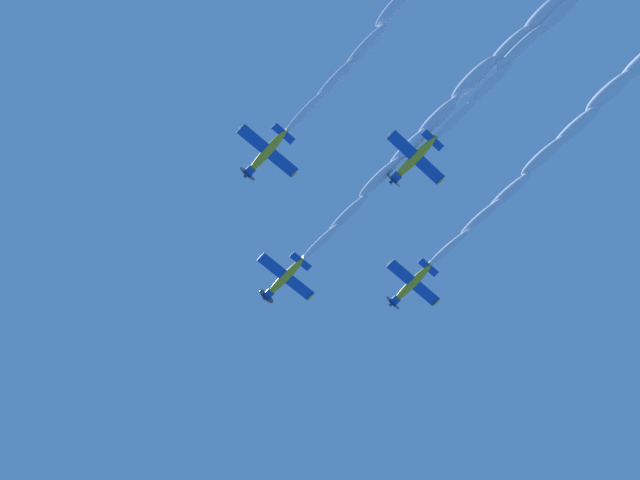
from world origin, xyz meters
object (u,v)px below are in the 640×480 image
object	(u,v)px
airplane_left_wingman	(266,153)
airplane_right_wingman	(411,285)
airplane_lead	(284,279)
airplane_slot_tail	(413,160)

from	to	relation	value
airplane_left_wingman	airplane_right_wingman	bearing A→B (deg)	-1.75
airplane_left_wingman	airplane_right_wingman	world-z (taller)	airplane_left_wingman
airplane_lead	airplane_right_wingman	size ratio (longest dim) A/B	1.00
airplane_lead	airplane_slot_tail	bearing A→B (deg)	-90.57
airplane_lead	airplane_right_wingman	xyz separation A→B (m)	(12.13, -10.50, 0.82)
airplane_lead	airplane_right_wingman	world-z (taller)	airplane_right_wingman
airplane_lead	airplane_right_wingman	bearing A→B (deg)	-40.90
airplane_lead	airplane_left_wingman	size ratio (longest dim) A/B	1.00
airplane_lead	airplane_left_wingman	distance (m)	15.96
airplane_lead	airplane_slot_tail	size ratio (longest dim) A/B	1.00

